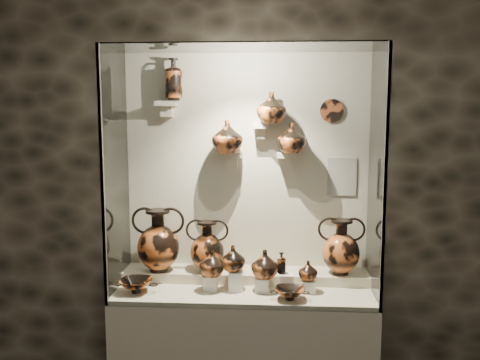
% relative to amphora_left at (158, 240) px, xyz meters
% --- Properties ---
extents(wall_back, '(5.00, 0.02, 3.20)m').
position_rel_amphora_left_xyz_m(wall_back, '(0.60, 0.20, 0.48)').
color(wall_back, black).
rests_on(wall_back, ground).
extents(plinth, '(1.70, 0.60, 0.80)m').
position_rel_amphora_left_xyz_m(plinth, '(0.60, -0.12, -0.72)').
color(plinth, beige).
rests_on(plinth, floor).
extents(front_tier, '(1.68, 0.58, 0.03)m').
position_rel_amphora_left_xyz_m(front_tier, '(0.60, -0.12, -0.30)').
color(front_tier, beige).
rests_on(front_tier, plinth).
extents(rear_tier, '(1.70, 0.25, 0.10)m').
position_rel_amphora_left_xyz_m(rear_tier, '(0.60, 0.06, -0.27)').
color(rear_tier, beige).
rests_on(rear_tier, plinth).
extents(back_panel, '(1.70, 0.03, 1.60)m').
position_rel_amphora_left_xyz_m(back_panel, '(0.60, 0.20, 0.48)').
color(back_panel, beige).
rests_on(back_panel, plinth).
extents(glass_front, '(1.70, 0.01, 1.60)m').
position_rel_amphora_left_xyz_m(glass_front, '(0.60, -0.41, 0.48)').
color(glass_front, white).
rests_on(glass_front, plinth).
extents(glass_left, '(0.01, 0.60, 1.60)m').
position_rel_amphora_left_xyz_m(glass_left, '(-0.25, -0.12, 0.48)').
color(glass_left, white).
rests_on(glass_left, plinth).
extents(glass_right, '(0.01, 0.60, 1.60)m').
position_rel_amphora_left_xyz_m(glass_right, '(1.44, -0.12, 0.48)').
color(glass_right, white).
rests_on(glass_right, plinth).
extents(glass_top, '(1.70, 0.60, 0.01)m').
position_rel_amphora_left_xyz_m(glass_top, '(0.60, -0.12, 1.28)').
color(glass_top, white).
rests_on(glass_top, back_panel).
extents(frame_post_left, '(0.02, 0.02, 1.60)m').
position_rel_amphora_left_xyz_m(frame_post_left, '(-0.24, -0.41, 0.48)').
color(frame_post_left, gray).
rests_on(frame_post_left, plinth).
extents(frame_post_right, '(0.02, 0.02, 1.60)m').
position_rel_amphora_left_xyz_m(frame_post_right, '(1.44, -0.41, 0.48)').
color(frame_post_right, gray).
rests_on(frame_post_right, plinth).
extents(pedestal_a, '(0.09, 0.09, 0.10)m').
position_rel_amphora_left_xyz_m(pedestal_a, '(0.38, -0.17, -0.24)').
color(pedestal_a, white).
rests_on(pedestal_a, front_tier).
extents(pedestal_b, '(0.09, 0.09, 0.13)m').
position_rel_amphora_left_xyz_m(pedestal_b, '(0.55, -0.17, -0.22)').
color(pedestal_b, white).
rests_on(pedestal_b, front_tier).
extents(pedestal_c, '(0.09, 0.09, 0.09)m').
position_rel_amphora_left_xyz_m(pedestal_c, '(0.72, -0.17, -0.24)').
color(pedestal_c, white).
rests_on(pedestal_c, front_tier).
extents(pedestal_d, '(0.09, 0.09, 0.12)m').
position_rel_amphora_left_xyz_m(pedestal_d, '(0.88, -0.17, -0.23)').
color(pedestal_d, white).
rests_on(pedestal_d, front_tier).
extents(pedestal_e, '(0.09, 0.09, 0.08)m').
position_rel_amphora_left_xyz_m(pedestal_e, '(1.02, -0.17, -0.25)').
color(pedestal_e, white).
rests_on(pedestal_e, front_tier).
extents(bracket_ul, '(0.14, 0.12, 0.04)m').
position_rel_amphora_left_xyz_m(bracket_ul, '(0.05, 0.12, 0.93)').
color(bracket_ul, beige).
rests_on(bracket_ul, back_panel).
extents(bracket_ca, '(0.14, 0.12, 0.04)m').
position_rel_amphora_left_xyz_m(bracket_ca, '(0.50, 0.12, 0.58)').
color(bracket_ca, beige).
rests_on(bracket_ca, back_panel).
extents(bracket_cb, '(0.10, 0.12, 0.04)m').
position_rel_amphora_left_xyz_m(bracket_cb, '(0.70, 0.12, 0.78)').
color(bracket_cb, beige).
rests_on(bracket_cb, back_panel).
extents(bracket_cc, '(0.14, 0.12, 0.04)m').
position_rel_amphora_left_xyz_m(bracket_cc, '(0.88, 0.12, 0.58)').
color(bracket_cc, beige).
rests_on(bracket_cc, back_panel).
extents(amphora_left, '(0.36, 0.36, 0.43)m').
position_rel_amphora_left_xyz_m(amphora_left, '(0.00, 0.00, 0.00)').
color(amphora_left, '#B55522').
rests_on(amphora_left, rear_tier).
extents(amphora_mid, '(0.34, 0.34, 0.35)m').
position_rel_amphora_left_xyz_m(amphora_mid, '(0.33, 0.02, -0.04)').
color(amphora_mid, '#C55822').
rests_on(amphora_mid, rear_tier).
extents(amphora_right, '(0.39, 0.39, 0.38)m').
position_rel_amphora_left_xyz_m(amphora_right, '(1.25, 0.02, -0.03)').
color(amphora_right, '#B55522').
rests_on(amphora_right, rear_tier).
extents(jug_a, '(0.22, 0.22, 0.17)m').
position_rel_amphora_left_xyz_m(jug_a, '(0.39, -0.18, -0.10)').
color(jug_a, '#B55522').
rests_on(jug_a, pedestal_a).
extents(jug_b, '(0.20, 0.20, 0.17)m').
position_rel_amphora_left_xyz_m(jug_b, '(0.53, -0.15, -0.07)').
color(jug_b, '#C55822').
rests_on(jug_b, pedestal_b).
extents(jug_c, '(0.20, 0.20, 0.19)m').
position_rel_amphora_left_xyz_m(jug_c, '(0.74, -0.16, -0.10)').
color(jug_c, '#B55522').
rests_on(jug_c, pedestal_c).
extents(jug_e, '(0.15, 0.15, 0.13)m').
position_rel_amphora_left_xyz_m(jug_e, '(1.02, -0.16, -0.14)').
color(jug_e, '#B55522').
rests_on(jug_e, pedestal_e).
extents(lekythos_small, '(0.08, 0.08, 0.16)m').
position_rel_amphora_left_xyz_m(lekythos_small, '(0.84, -0.16, -0.09)').
color(lekythos_small, '#C55822').
rests_on(lekythos_small, pedestal_d).
extents(kylix_left, '(0.30, 0.27, 0.11)m').
position_rel_amphora_left_xyz_m(kylix_left, '(-0.10, -0.24, -0.23)').
color(kylix_left, '#C55822').
rests_on(kylix_left, front_tier).
extents(kylix_right, '(0.27, 0.25, 0.09)m').
position_rel_amphora_left_xyz_m(kylix_right, '(0.90, -0.31, -0.24)').
color(kylix_right, '#B55522').
rests_on(kylix_right, front_tier).
extents(lekythos_tall, '(0.13, 0.13, 0.32)m').
position_rel_amphora_left_xyz_m(lekythos_tall, '(0.11, 0.10, 1.11)').
color(lekythos_tall, '#B55522').
rests_on(lekythos_tall, bracket_ul).
extents(ovoid_vase_a, '(0.28, 0.28, 0.22)m').
position_rel_amphora_left_xyz_m(ovoid_vase_a, '(0.47, 0.07, 0.71)').
color(ovoid_vase_a, '#C55822').
rests_on(ovoid_vase_a, bracket_ca).
extents(ovoid_vase_b, '(0.23, 0.23, 0.21)m').
position_rel_amphora_left_xyz_m(ovoid_vase_b, '(0.77, 0.07, 0.90)').
color(ovoid_vase_b, '#C55822').
rests_on(ovoid_vase_b, bracket_cb).
extents(ovoid_vase_c, '(0.25, 0.25, 0.20)m').
position_rel_amphora_left_xyz_m(ovoid_vase_c, '(0.90, 0.08, 0.70)').
color(ovoid_vase_c, '#C55822').
rests_on(ovoid_vase_c, bracket_cc).
extents(wall_plate, '(0.16, 0.02, 0.16)m').
position_rel_amphora_left_xyz_m(wall_plate, '(1.18, 0.17, 0.88)').
color(wall_plate, '#9D431F').
rests_on(wall_plate, back_panel).
extents(info_placard, '(0.20, 0.01, 0.26)m').
position_rel_amphora_left_xyz_m(info_placard, '(1.26, 0.18, 0.43)').
color(info_placard, beige).
rests_on(info_placard, back_panel).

